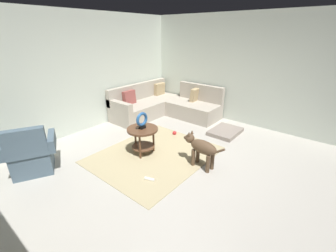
# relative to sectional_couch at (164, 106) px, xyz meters

# --- Properties ---
(ground_plane) EXTENTS (6.00, 6.00, 0.10)m
(ground_plane) POSITION_rel_sectional_couch_xyz_m (-1.99, -2.01, -0.34)
(ground_plane) COLOR #B7B2A8
(wall_back) EXTENTS (6.00, 0.12, 2.70)m
(wall_back) POSITION_rel_sectional_couch_xyz_m (-1.99, 0.93, 1.06)
(wall_back) COLOR silver
(wall_back) RESTS_ON ground_plane
(wall_right) EXTENTS (0.12, 6.00, 2.70)m
(wall_right) POSITION_rel_sectional_couch_xyz_m (0.95, -2.01, 1.06)
(wall_right) COLOR silver
(wall_right) RESTS_ON ground_plane
(area_rug) EXTENTS (2.30, 1.90, 0.01)m
(area_rug) POSITION_rel_sectional_couch_xyz_m (-1.84, -1.31, -0.29)
(area_rug) COLOR tan
(area_rug) RESTS_ON ground_plane
(sectional_couch) EXTENTS (2.20, 2.25, 0.88)m
(sectional_couch) POSITION_rel_sectional_couch_xyz_m (0.00, 0.00, 0.00)
(sectional_couch) COLOR #B2A899
(sectional_couch) RESTS_ON ground_plane
(armchair) EXTENTS (0.98, 0.89, 0.88)m
(armchair) POSITION_rel_sectional_couch_xyz_m (-3.58, -0.09, 0.03)
(armchair) COLOR #4C6070
(armchair) RESTS_ON ground_plane
(side_table) EXTENTS (0.60, 0.60, 0.54)m
(side_table) POSITION_rel_sectional_couch_xyz_m (-1.93, -1.10, 0.12)
(side_table) COLOR brown
(side_table) RESTS_ON ground_plane
(torus_sculpture) EXTENTS (0.28, 0.08, 0.33)m
(torus_sculpture) POSITION_rel_sectional_couch_xyz_m (-1.93, -1.10, 0.42)
(torus_sculpture) COLOR black
(torus_sculpture) RESTS_ON side_table
(dog_bed_mat) EXTENTS (0.80, 0.60, 0.09)m
(dog_bed_mat) POSITION_rel_sectional_couch_xyz_m (-0.01, -1.93, -0.25)
(dog_bed_mat) COLOR gray
(dog_bed_mat) RESTS_ON ground_plane
(dog) EXTENTS (0.25, 0.85, 0.63)m
(dog) POSITION_rel_sectional_couch_xyz_m (-1.61, -2.23, 0.09)
(dog) COLOR brown
(dog) RESTS_ON ground_plane
(dog_toy_ball) EXTENTS (0.09, 0.09, 0.09)m
(dog_toy_ball) POSITION_rel_sectional_couch_xyz_m (-0.85, -1.04, -0.25)
(dog_toy_ball) COLOR red
(dog_toy_ball) RESTS_ON ground_plane
(dog_toy_rope) EXTENTS (0.10, 0.18, 0.05)m
(dog_toy_rope) POSITION_rel_sectional_couch_xyz_m (-2.50, -1.81, -0.27)
(dog_toy_rope) COLOR silver
(dog_toy_rope) RESTS_ON ground_plane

